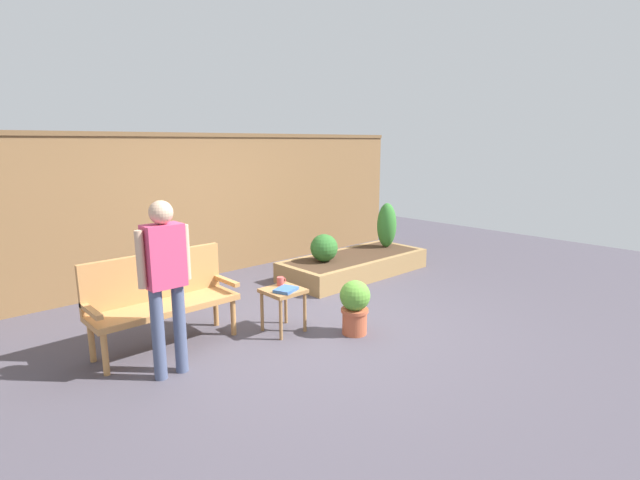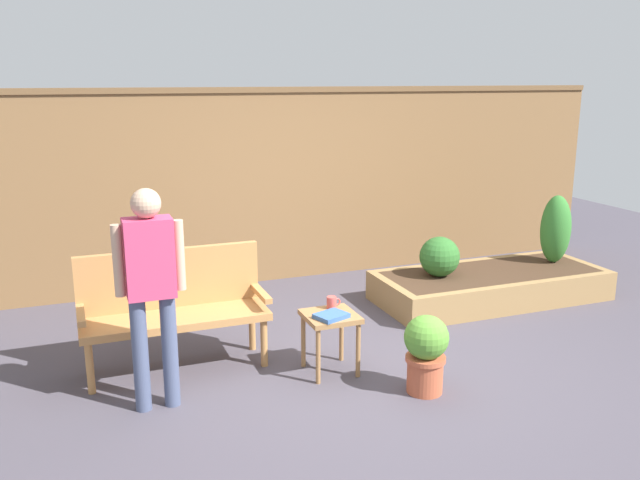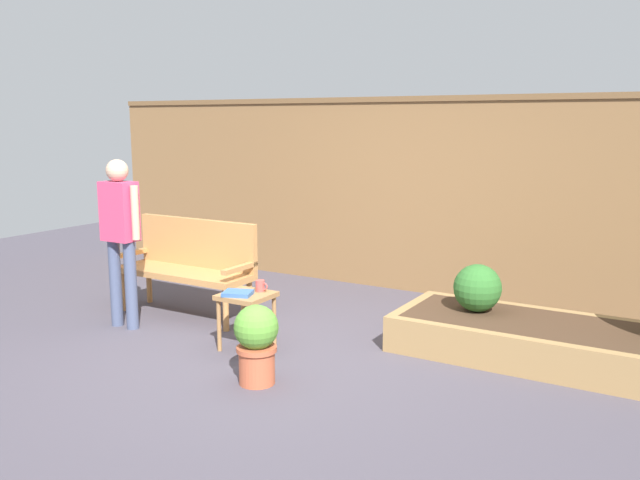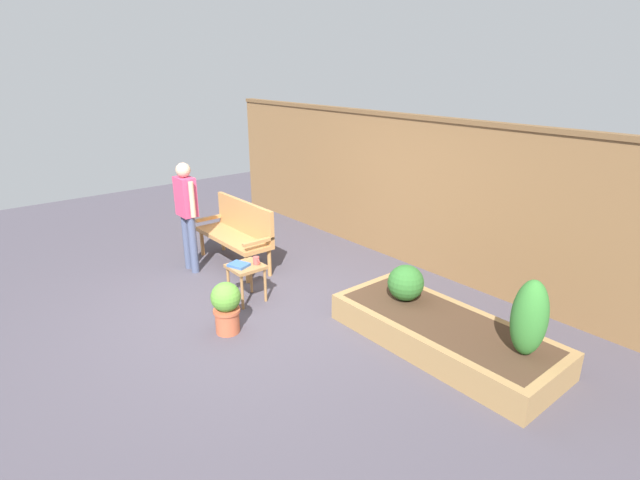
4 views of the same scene
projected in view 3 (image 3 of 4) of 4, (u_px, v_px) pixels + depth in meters
name	position (u px, v px, depth m)	size (l,w,h in m)	color
ground_plane	(274.00, 357.00, 5.46)	(14.00, 14.00, 0.00)	#47424C
fence_back	(406.00, 194.00, 7.46)	(8.40, 0.14, 2.16)	brown
garden_bench	(190.00, 260.00, 6.61)	(1.44, 0.48, 0.94)	#B77F47
side_table	(247.00, 303.00, 5.60)	(0.40, 0.40, 0.48)	#9E7042
cup_on_table	(260.00, 286.00, 5.65)	(0.12, 0.08, 0.10)	#CC4C47
book_on_table	(238.00, 293.00, 5.53)	(0.23, 0.19, 0.03)	#38609E
potted_boxwood	(256.00, 341.00, 4.87)	(0.33, 0.33, 0.59)	#B75638
raised_planter_bed	(545.00, 341.00, 5.39)	(2.40, 1.00, 0.30)	#997547
shrub_near_bench	(477.00, 288.00, 5.68)	(0.41, 0.41, 0.41)	brown
person_by_bench	(120.00, 228.00, 6.10)	(0.47, 0.20, 1.56)	#475170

